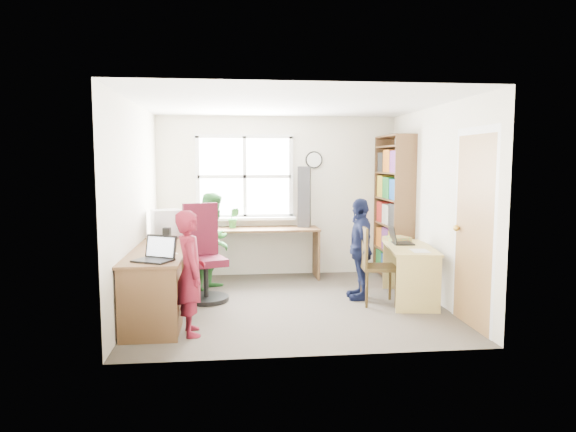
% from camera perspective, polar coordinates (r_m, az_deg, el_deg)
% --- Properties ---
extents(room, '(3.64, 3.44, 2.44)m').
position_cam_1_polar(room, '(6.21, 0.25, 1.39)').
color(room, '#443D36').
rests_on(room, ground).
extents(l_desk, '(2.38, 2.95, 0.75)m').
position_cam_1_polar(l_desk, '(5.94, -12.14, -6.39)').
color(l_desk, brown).
rests_on(l_desk, ground).
extents(right_desk, '(0.72, 1.25, 0.68)m').
position_cam_1_polar(right_desk, '(6.57, 13.37, -4.91)').
color(right_desk, tan).
rests_on(right_desk, ground).
extents(bookshelf, '(0.30, 1.02, 2.10)m').
position_cam_1_polar(bookshelf, '(7.64, 11.63, 0.52)').
color(bookshelf, brown).
rests_on(bookshelf, ground).
extents(swivel_chair, '(0.71, 0.71, 1.20)m').
position_cam_1_polar(swivel_chair, '(6.51, -9.34, -4.71)').
color(swivel_chair, black).
rests_on(swivel_chair, ground).
extents(wooden_chair, '(0.44, 0.44, 0.94)m').
position_cam_1_polar(wooden_chair, '(6.31, 9.45, -5.09)').
color(wooden_chair, '#413115').
rests_on(wooden_chair, ground).
extents(crt_monitor, '(0.44, 0.42, 0.36)m').
position_cam_1_polar(crt_monitor, '(6.81, -13.33, -0.79)').
color(crt_monitor, '#BAB9BE').
rests_on(crt_monitor, l_desk).
extents(laptop_left, '(0.45, 0.43, 0.24)m').
position_cam_1_polar(laptop_left, '(5.25, -14.43, -4.20)').
color(laptop_left, black).
rests_on(laptop_left, l_desk).
extents(laptop_right, '(0.31, 0.36, 0.23)m').
position_cam_1_polar(laptop_right, '(6.72, 12.16, -2.56)').
color(laptop_right, black).
rests_on(laptop_right, right_desk).
extents(speaker_a, '(0.10, 0.10, 0.17)m').
position_cam_1_polar(speaker_a, '(6.44, -13.31, -2.03)').
color(speaker_a, black).
rests_on(speaker_a, l_desk).
extents(speaker_b, '(0.09, 0.09, 0.18)m').
position_cam_1_polar(speaker_b, '(7.03, -12.56, -1.31)').
color(speaker_b, black).
rests_on(speaker_b, l_desk).
extents(cd_tower, '(0.22, 0.20, 0.90)m').
position_cam_1_polar(cd_tower, '(7.63, 1.82, 2.14)').
color(cd_tower, black).
rests_on(cd_tower, l_desk).
extents(game_box, '(0.35, 0.35, 0.06)m').
position_cam_1_polar(game_box, '(6.95, 12.00, -2.49)').
color(game_box, red).
rests_on(game_box, right_desk).
extents(paper_a, '(0.33, 0.38, 0.00)m').
position_cam_1_polar(paper_a, '(5.68, -13.63, -3.95)').
color(paper_a, beige).
rests_on(paper_a, l_desk).
extents(paper_b, '(0.22, 0.29, 0.00)m').
position_cam_1_polar(paper_b, '(6.24, 14.45, -3.77)').
color(paper_b, beige).
rests_on(paper_b, right_desk).
extents(potted_plant, '(0.19, 0.16, 0.30)m').
position_cam_1_polar(potted_plant, '(7.56, -6.05, -0.21)').
color(potted_plant, '#2E7432').
rests_on(potted_plant, l_desk).
extents(person_red, '(0.38, 0.50, 1.25)m').
position_cam_1_polar(person_red, '(5.21, -10.79, -6.21)').
color(person_red, maroon).
rests_on(person_red, ground).
extents(person_green, '(0.72, 0.79, 1.31)m').
position_cam_1_polar(person_green, '(6.99, -8.23, -2.80)').
color(person_green, '#327D34').
rests_on(person_green, ground).
extents(person_navy, '(0.34, 0.76, 1.27)m').
position_cam_1_polar(person_navy, '(6.51, 8.00, -3.62)').
color(person_navy, '#121839').
rests_on(person_navy, ground).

